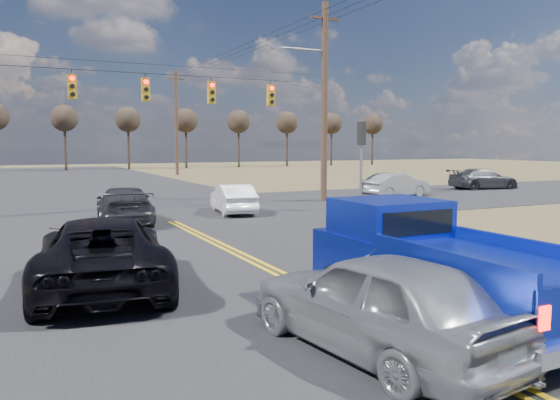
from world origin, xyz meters
name	(u,v)px	position (x,y,z in m)	size (l,w,h in m)	color
ground	(417,342)	(0.00, 0.00, 0.00)	(160.00, 160.00, 0.00)	brown
road_main	(205,239)	(0.00, 10.00, 0.00)	(14.00, 120.00, 0.02)	#28282B
road_cross	(149,211)	(0.00, 18.00, 0.00)	(120.00, 12.00, 0.02)	#28282B
signal_gantry	(158,95)	(0.50, 17.79, 5.06)	(19.60, 4.83, 10.00)	#473323
utility_poles	(151,89)	(0.00, 17.00, 5.23)	(19.60, 58.32, 10.00)	#473323
treeline	(112,97)	(0.00, 26.96, 5.70)	(87.00, 117.80, 7.40)	#33261C
pickup_truck	(433,266)	(0.82, 0.63, 0.94)	(2.09, 5.17, 1.94)	black
silver_suv	(378,302)	(-0.80, -0.09, 0.74)	(1.75, 4.36, 1.48)	gray
black_suv	(102,253)	(-3.75, 5.19, 0.74)	(2.46, 5.33, 1.48)	black
white_car_queue	(233,199)	(3.05, 15.50, 0.63)	(1.33, 3.81, 1.26)	white
dgrey_car_queue	(124,205)	(-1.67, 14.41, 0.69)	(1.92, 4.72, 1.37)	#2B2B2F
cross_car_east_near	(396,185)	(13.70, 18.14, 0.68)	(4.13, 1.44, 1.36)	#929499
cross_car_east_far	(483,179)	(22.47, 20.19, 0.68)	(4.68, 1.90, 1.36)	#38393E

